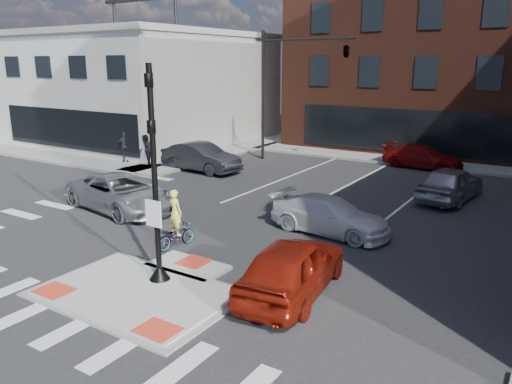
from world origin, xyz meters
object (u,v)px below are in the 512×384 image
Objects in this scene: bg_car_dark at (201,157)px; pedestrian_a at (146,150)px; bg_car_silver at (451,183)px; pedestrian_b at (125,147)px; bg_car_red at (423,157)px; silver_suv at (121,193)px; cyclist at (176,228)px; white_pickup at (330,215)px; red_sedan at (293,266)px.

bg_car_dark is 2.73× the size of pedestrian_a.
bg_car_silver is 18.87m from pedestrian_b.
bg_car_silver is 1.00× the size of bg_car_red.
pedestrian_a is 1.76m from pedestrian_b.
cyclist is at bearing -103.59° from silver_suv.
bg_car_red is 2.52× the size of pedestrian_b.
white_pickup is at bearing 19.51° from pedestrian_a.
pedestrian_b is (-18.76, -2.04, 0.28)m from bg_car_silver.
silver_suv is 2.69× the size of cyclist.
bg_car_dark reaches higher than bg_car_red.
pedestrian_b is (-5.26, -0.87, 0.26)m from bg_car_dark.
bg_car_silver is at bearing -41.75° from silver_suv.
silver_suv is 17.87m from bg_car_red.
bg_car_dark is 5.34m from pedestrian_b.
cyclist is 1.12× the size of pedestrian_a.
pedestrian_b reaches higher than silver_suv.
cyclist reaches higher than bg_car_dark.
cyclist is (4.90, -2.09, -0.07)m from silver_suv.
white_pickup is 0.98× the size of bg_car_silver.
silver_suv is 1.19× the size of white_pickup.
pedestrian_b is at bearing 103.79° from bg_car_dark.
silver_suv reaches higher than white_pickup.
bg_car_red is 18.00m from pedestrian_b.
cyclist is at bearing -140.75° from bg_car_dark.
pedestrian_b is (-16.02, 5.00, 0.41)m from white_pickup.
bg_car_dark is 1.06× the size of bg_car_red.
bg_car_silver is 7.25m from bg_car_red.
pedestrian_b is at bearing -37.64° from red_sedan.
silver_suv is 3.01× the size of pedestrian_a.
bg_car_dark is (-2.10, 7.98, 0.06)m from silver_suv.
cyclist is 13.97m from pedestrian_a.
white_pickup is (8.66, 2.11, -0.09)m from silver_suv.
cyclist reaches higher than white_pickup.
cyclist is at bearing -2.39° from pedestrian_a.
pedestrian_a reaches higher than bg_car_red.
silver_suv is at bearing -12.95° from pedestrian_a.
white_pickup is 15.11m from pedestrian_a.
bg_car_silver is 2.57× the size of pedestrian_a.
silver_suv is 1.17× the size of bg_car_silver.
silver_suv is 14.62m from bg_car_silver.
white_pickup is 0.98× the size of bg_car_red.
cyclist reaches higher than pedestrian_b.
red_sedan is 2.49× the size of pedestrian_b.
red_sedan is 5.09m from cyclist.
bg_car_red is 18.19m from cyclist.
silver_suv is 5.33m from cyclist.
bg_car_dark is (-12.00, 11.02, 0.03)m from red_sedan.
bg_car_silver is 2.51× the size of pedestrian_b.
bg_car_silver is at bearing -111.59° from cyclist.
bg_car_silver is at bearing -16.54° from white_pickup.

